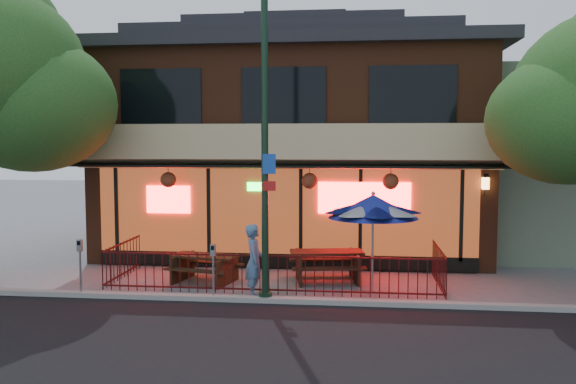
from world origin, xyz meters
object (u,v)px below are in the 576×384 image
object	(u,v)px
picnic_table_left	(205,264)
pedestrian	(254,261)
street_light	(265,166)
parking_meter_far	(80,258)
patio_umbrella	(373,206)
parking_meter_near	(213,263)
picnic_table_right	(327,261)

from	to	relation	value
picnic_table_left	pedestrian	bearing A→B (deg)	-42.31
street_light	parking_meter_far	distance (m)	4.98
picnic_table_left	patio_umbrella	bearing A→B (deg)	-7.57
parking_meter_near	parking_meter_far	bearing A→B (deg)	-180.00
pedestrian	parking_meter_near	bearing A→B (deg)	103.40
street_light	picnic_table_right	xyz separation A→B (m)	(1.32, 2.16, -2.61)
parking_meter_far	pedestrian	bearing A→B (deg)	4.64
street_light	parking_meter_far	world-z (taller)	street_light
picnic_table_right	pedestrian	bearing A→B (deg)	-130.51
picnic_table_left	picnic_table_right	size ratio (longest dim) A/B	0.93
parking_meter_near	pedestrian	bearing A→B (deg)	20.34
patio_umbrella	parking_meter_near	xyz separation A→B (m)	(-3.70, -1.18, -1.23)
street_light	picnic_table_left	distance (m)	3.66
street_light	picnic_table_right	world-z (taller)	street_light
picnic_table_left	parking_meter_near	distance (m)	1.92
parking_meter_far	picnic_table_right	bearing A→B (deg)	21.16
parking_meter_near	street_light	bearing A→B (deg)	3.65
picnic_table_left	parking_meter_near	size ratio (longest dim) A/B	1.49
parking_meter_near	parking_meter_far	xyz separation A→B (m)	(-3.24, -0.00, 0.04)
picnic_table_right	pedestrian	size ratio (longest dim) A/B	1.21
picnic_table_left	parking_meter_far	distance (m)	3.16
street_light	picnic_table_right	bearing A→B (deg)	58.60
street_light	pedestrian	distance (m)	2.30
patio_umbrella	parking_meter_far	size ratio (longest dim) A/B	1.81
picnic_table_left	picnic_table_right	xyz separation A→B (m)	(3.18, 0.48, 0.05)
picnic_table_left	pedestrian	xyz separation A→B (m)	(1.56, -1.42, 0.40)
pedestrian	parking_meter_far	distance (m)	4.17
street_light	patio_umbrella	world-z (taller)	street_light
street_light	picnic_table_left	xyz separation A→B (m)	(-1.87, 1.68, -2.67)
pedestrian	street_light	bearing A→B (deg)	-137.39
pedestrian	parking_meter_near	xyz separation A→B (m)	(-0.91, -0.34, 0.02)
street_light	pedestrian	size ratio (longest dim) A/B	3.97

